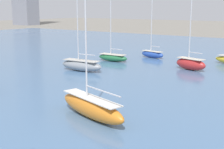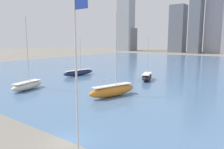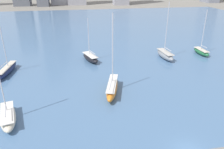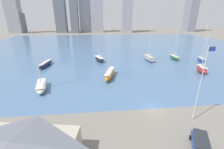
# 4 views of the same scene
# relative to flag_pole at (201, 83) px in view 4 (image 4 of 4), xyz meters

# --- Properties ---
(ground_plane) EXTENTS (500.00, 500.00, 0.00)m
(ground_plane) POSITION_rel_flag_pole_xyz_m (-5.84, 4.11, -7.12)
(ground_plane) COLOR gray
(harbor_water) EXTENTS (180.00, 140.00, 0.00)m
(harbor_water) POSITION_rel_flag_pole_xyz_m (-5.84, 74.11, -7.12)
(harbor_water) COLOR #4C7099
(harbor_water) RESTS_ON ground_plane
(flag_pole) EXTENTS (1.24, 0.14, 13.24)m
(flag_pole) POSITION_rel_flag_pole_xyz_m (0.00, 0.00, 0.00)
(flag_pole) COLOR silver
(flag_pole) RESTS_ON ground_plane
(distant_city_skyline) EXTENTS (225.46, 20.21, 70.59)m
(distant_city_skyline) POSITION_rel_flag_pole_xyz_m (-11.48, 173.88, 22.20)
(distant_city_skyline) COLOR #8E939E
(distant_city_skyline) RESTS_ON ground_plane
(sailboat_gray) EXTENTS (3.10, 8.71, 15.22)m
(sailboat_gray) POSITION_rel_flag_pole_xyz_m (5.15, 38.77, -6.02)
(sailboat_gray) COLOR gray
(sailboat_gray) RESTS_ON harbor_water
(sailboat_orange) EXTENTS (4.69, 10.43, 15.32)m
(sailboat_orange) POSITION_rel_flag_pole_xyz_m (-13.00, 21.63, -5.92)
(sailboat_orange) COLOR orange
(sailboat_orange) RESTS_ON harbor_water
(sailboat_black) EXTENTS (4.86, 8.21, 11.43)m
(sailboat_black) POSITION_rel_flag_pole_xyz_m (-15.72, 40.32, -6.13)
(sailboat_black) COLOR black
(sailboat_black) RESTS_ON harbor_water
(sailboat_green) EXTENTS (2.41, 7.14, 12.76)m
(sailboat_green) POSITION_rel_flag_pole_xyz_m (17.12, 40.25, -6.23)
(sailboat_green) COLOR #236B3D
(sailboat_green) RESTS_ON harbor_water
(sailboat_cream) EXTENTS (4.29, 8.61, 15.27)m
(sailboat_cream) POSITION_rel_flag_pole_xyz_m (-30.85, 15.25, -6.12)
(sailboat_cream) COLOR beige
(sailboat_cream) RESTS_ON harbor_water
(sailboat_blue) EXTENTS (2.94, 6.40, 15.41)m
(sailboat_blue) POSITION_rel_flag_pole_xyz_m (26.38, 35.67, -6.13)
(sailboat_blue) COLOR #284CA8
(sailboat_blue) RESTS_ON harbor_water
(sailboat_red) EXTENTS (3.75, 6.67, 12.59)m
(sailboat_red) POSITION_rel_flag_pole_xyz_m (17.67, 23.01, -5.94)
(sailboat_red) COLOR #B72828
(sailboat_red) RESTS_ON harbor_water
(sailboat_navy) EXTENTS (3.16, 10.82, 11.03)m
(sailboat_navy) POSITION_rel_flag_pole_xyz_m (-35.83, 35.33, -6.21)
(sailboat_navy) COLOR #19234C
(sailboat_navy) RESTS_ON harbor_water
(parked_suv_blue) EXTENTS (4.06, 5.25, 1.90)m
(parked_suv_blue) POSITION_rel_flag_pole_xyz_m (-2.91, -6.16, -6.10)
(parked_suv_blue) COLOR #284293
(parked_suv_blue) RESTS_ON ground_plane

